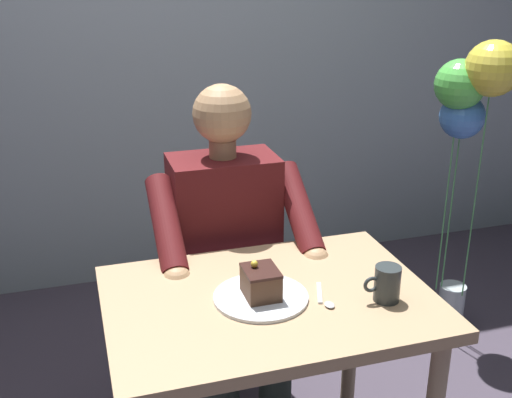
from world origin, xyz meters
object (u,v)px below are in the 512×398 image
object	(u,v)px
dessert_spoon	(325,299)
coffee_cup	(387,283)
balloon_display	(471,115)
dining_table	(269,332)
chair	(219,281)
cake_slice	(261,282)
seated_person	(230,264)

from	to	relation	value
dessert_spoon	coffee_cup	bearing A→B (deg)	164.10
coffee_cup	balloon_display	world-z (taller)	balloon_display
dining_table	chair	distance (m)	0.62
cake_slice	coffee_cup	xyz separation A→B (m)	(-0.32, 0.11, 0.00)
coffee_cup	balloon_display	distance (m)	1.14
seated_person	balloon_display	size ratio (longest dim) A/B	0.94
dining_table	chair	xyz separation A→B (m)	(0.00, -0.60, -0.15)
dining_table	seated_person	size ratio (longest dim) A/B	0.72
chair	cake_slice	bearing A→B (deg)	87.45
seated_person	cake_slice	distance (m)	0.46
cake_slice	coffee_cup	distance (m)	0.34
coffee_cup	balloon_display	size ratio (longest dim) A/B	0.08
balloon_display	cake_slice	bearing A→B (deg)	32.12
balloon_display	dessert_spoon	bearing A→B (deg)	38.67
balloon_display	seated_person	bearing A→B (deg)	13.58
coffee_cup	chair	bearing A→B (deg)	-67.48
cake_slice	chair	bearing A→B (deg)	-92.55
chair	balloon_display	size ratio (longest dim) A/B	0.67
cake_slice	coffee_cup	bearing A→B (deg)	161.85
balloon_display	dining_table	bearing A→B (deg)	32.55
coffee_cup	dining_table	bearing A→B (deg)	-20.68
cake_slice	dessert_spoon	world-z (taller)	cake_slice
chair	seated_person	size ratio (longest dim) A/B	0.71
dining_table	chair	world-z (taller)	chair
chair	cake_slice	xyz separation A→B (m)	(0.03, 0.60, 0.32)
chair	coffee_cup	world-z (taller)	chair
seated_person	coffee_cup	bearing A→B (deg)	118.64
dining_table	balloon_display	distance (m)	1.34
coffee_cup	balloon_display	xyz separation A→B (m)	(-0.78, -0.80, 0.22)
seated_person	dessert_spoon	xyz separation A→B (m)	(-0.14, 0.49, 0.12)
dining_table	balloon_display	size ratio (longest dim) A/B	0.67
dessert_spoon	balloon_display	bearing A→B (deg)	-141.33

